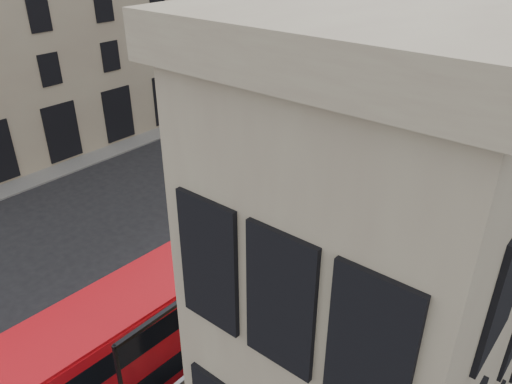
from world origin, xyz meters
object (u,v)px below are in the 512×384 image
Objects in this scene: street_lamp_b at (397,88)px; cafe_table_far at (333,265)px; car_c at (225,132)px; cafe_table_near at (221,372)px; cafe_table_mid at (291,314)px; car_a at (251,192)px; traffic_light_near at (308,190)px; pedestrian_b at (398,94)px; cafe_chair_d at (364,290)px; pedestrian_d at (443,134)px; cafe_chair_c at (301,355)px; bus_near at (87,372)px; pedestrian_c at (399,105)px; bus_far at (383,84)px; pedestrian_e at (219,102)px; cyclist at (297,188)px; pedestrian_a at (260,95)px; street_lamp_a at (190,106)px; cafe_chair_b at (311,347)px; car_b at (323,144)px; traffic_light_far at (281,84)px.

cafe_table_far is (11.63, -30.34, 2.67)m from street_lamp_b.
street_lamp_b is at bearing -97.54° from car_c.
cafe_table_near is 3.11m from cafe_table_mid.
street_lamp_b reaches higher than car_c.
traffic_light_near is at bearing -8.06° from car_a.
traffic_light_near is at bearing -77.20° from street_lamp_b.
cafe_table_far is at bearing -69.03° from street_lamp_b.
pedestrian_b is 36.69m from cafe_chair_d.
cafe_chair_c is (6.68, -29.86, 4.10)m from pedestrian_d.
bus_near is 13.21× the size of cafe_chair_c.
pedestrian_c is 38.66m from cafe_table_near.
car_c is at bearing -111.41° from bus_far.
traffic_light_near is 4.06× the size of cafe_chair_c.
street_lamp_b is at bearing -4.44° from bus_far.
traffic_light_near is at bearing 100.50° from pedestrian_c.
bus_far is 14.36× the size of cafe_table_near.
cafe_table_mid reaches higher than bus_far.
pedestrian_b is (-7.98, 40.80, -1.89)m from bus_near.
bus_far reaches higher than pedestrian_c.
pedestrian_e is 34.23m from cafe_table_mid.
cyclist reaches higher than pedestrian_a.
cafe_chair_c reaches higher than street_lamp_a.
pedestrian_b is 40.12m from cafe_chair_c.
traffic_light_near is 17.09m from street_lamp_a.
cafe_chair_b is at bearing -89.60° from cafe_chair_d.
bus_near reaches higher than traffic_light_near.
bus_near is 17.84× the size of cafe_table_far.
cafe_table_near reaches higher than street_lamp_b.
car_b is 8.05m from cyclist.
traffic_light_near and traffic_light_far have the same top height.
car_a is at bearing 144.78° from cafe_chair_d.
pedestrian_e is (-11.96, -13.30, 0.05)m from pedestrian_b.
traffic_light_far is 32.01m from cafe_table_far.
cafe_table_far is (22.63, -14.34, 2.67)m from street_lamp_a.
street_lamp_a is at bearing 159.44° from traffic_light_near.
street_lamp_a is 0.43× the size of bus_near.
cafe_chair_c reaches higher than pedestrian_e.
bus_near is (17.94, -21.86, 0.36)m from street_lamp_a.
pedestrian_c is at bearing 107.43° from cafe_table_near.
traffic_light_far is 5.48× the size of cafe_table_far.
cafe_chair_c reaches higher than bus_far.
street_lamp_b is at bearing 19.73° from pedestrian_c.
traffic_light_near is 1.00× the size of traffic_light_far.
cafe_chair_c is (24.78, -28.63, 4.10)m from pedestrian_a.
cafe_chair_d is (1.13, 2.71, -0.20)m from cafe_table_mid.
cafe_chair_d is at bearing -47.03° from traffic_light_near.
pedestrian_b is at bearing 27.25° from pedestrian_a.
traffic_light_far is 2.20× the size of pedestrian_b.
bus_far is at bearing 113.27° from cafe_table_far.
traffic_light_far reaches higher than pedestrian_d.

